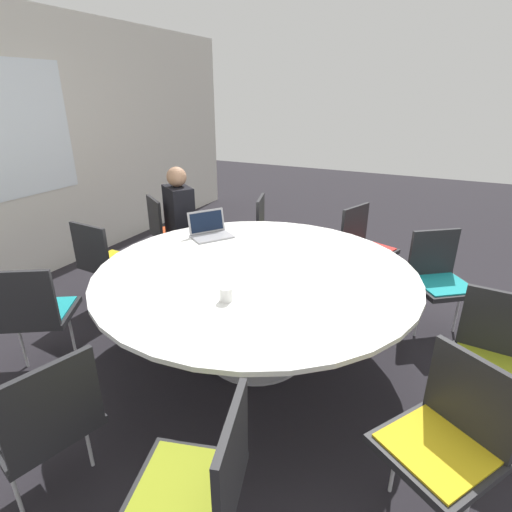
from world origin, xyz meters
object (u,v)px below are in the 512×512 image
object	(u,v)px
chair_5	(447,434)
chair_9	(272,229)
chair_1	(104,258)
chair_3	(46,418)
chair_8	(364,243)
laptop	(210,230)
coffee_cup	(226,294)
chair_2	(35,309)
chair_4	(201,482)
chair_7	(439,275)
person_0	(181,215)
chair_6	(494,356)
chair_0	(167,228)

from	to	relation	value
chair_5	chair_9	world-z (taller)	same
chair_1	chair_9	xyz separation A→B (m)	(1.41, -1.02, 0.00)
chair_3	chair_8	bearing A→B (deg)	-0.14
laptop	coffee_cup	bearing A→B (deg)	-109.04
chair_2	laptop	distance (m)	1.47
chair_5	chair_3	bearing A→B (deg)	56.49
chair_4	chair_2	bearing A→B (deg)	55.40
chair_8	chair_7	bearing A→B (deg)	76.16
chair_5	person_0	world-z (taller)	person_0
chair_2	laptop	xyz separation A→B (m)	(1.31, -0.60, 0.26)
chair_6	chair_8	xyz separation A→B (m)	(1.52, 1.05, 0.00)
chair_5	chair_7	size ratio (longest dim) A/B	1.00
person_0	chair_4	bearing A→B (deg)	-18.83
coffee_cup	chair_8	bearing A→B (deg)	-12.72
chair_0	chair_3	bearing A→B (deg)	-29.76
chair_6	chair_7	distance (m)	1.09
chair_5	person_0	bearing A→B (deg)	0.63
chair_8	chair_9	distance (m)	1.00
person_0	chair_1	bearing A→B (deg)	-70.32
chair_2	person_0	world-z (taller)	person_0
chair_0	chair_4	xyz separation A→B (m)	(-2.43, -2.03, 0.00)
person_0	chair_8	bearing A→B (deg)	51.19
chair_4	chair_6	distance (m)	1.75
chair_7	person_0	distance (m)	2.51
chair_8	chair_1	bearing A→B (deg)	-34.00
chair_5	chair_7	bearing A→B (deg)	-52.54
chair_1	person_0	bearing A→B (deg)	79.46
chair_3	chair_6	world-z (taller)	same
chair_2	chair_6	distance (m)	2.92
chair_4	chair_8	xyz separation A→B (m)	(2.92, -0.01, 0.00)
chair_8	laptop	distance (m)	1.55
chair_1	chair_3	world-z (taller)	same
chair_1	chair_4	bearing A→B (deg)	-32.76
chair_4	chair_6	bearing A→B (deg)	-52.76
person_0	chair_0	bearing A→B (deg)	-160.96
chair_1	chair_5	size ratio (longest dim) A/B	1.00
chair_8	chair_9	size ratio (longest dim) A/B	1.00
chair_2	chair_5	xyz separation A→B (m)	(0.07, -2.59, 0.00)
chair_2	chair_4	world-z (taller)	same
chair_1	chair_9	world-z (taller)	same
chair_5	chair_9	size ratio (longest dim) A/B	1.00
chair_4	chair_9	xyz separation A→B (m)	(2.91, 0.99, 0.00)
chair_4	chair_1	bearing A→B (deg)	37.81
chair_8	chair_6	bearing A→B (deg)	55.43
chair_3	person_0	world-z (taller)	person_0
chair_3	chair_0	bearing A→B (deg)	41.66
coffee_cup	chair_1	bearing A→B (deg)	71.31
chair_7	chair_5	bearing A→B (deg)	57.58
chair_6	chair_8	bearing A→B (deg)	-50.38
chair_7	coffee_cup	distance (m)	1.88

